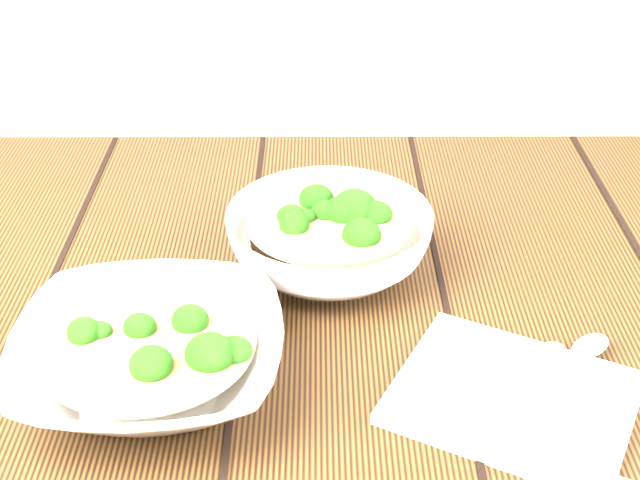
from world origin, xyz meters
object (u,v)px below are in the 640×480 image
at_px(table, 267,404).
at_px(napkin, 513,398).
at_px(soup_bowl_front, 149,356).
at_px(trivet, 289,240).
at_px(soup_bowl_back, 329,238).

relative_size(table, napkin, 6.19).
distance_m(soup_bowl_front, trivet, 0.25).
bearing_deg(napkin, soup_bowl_back, 153.88).
relative_size(trivet, napkin, 0.52).
distance_m(soup_bowl_back, napkin, 0.26).
bearing_deg(trivet, napkin, -51.28).
bearing_deg(soup_bowl_front, table, 49.21).
height_order(soup_bowl_back, trivet, soup_bowl_back).
bearing_deg(napkin, trivet, 156.24).
distance_m(soup_bowl_front, soup_bowl_back, 0.24).
bearing_deg(table, soup_bowl_front, -130.79).
distance_m(soup_bowl_back, trivet, 0.06).
distance_m(table, napkin, 0.28).
xyz_separation_m(soup_bowl_back, napkin, (0.15, -0.21, -0.03)).
xyz_separation_m(table, soup_bowl_front, (-0.09, -0.11, 0.15)).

